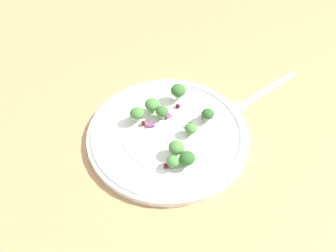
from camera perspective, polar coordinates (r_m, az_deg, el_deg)
The scene contains 21 objects.
ground_plane at distance 61.66cm, azimuth -2.62°, elevation -1.86°, with size 180.00×180.00×2.00cm, color tan.
plate at distance 59.76cm, azimuth 0.00°, elevation -1.19°, with size 27.89×27.89×1.70cm.
dressing_pool at distance 59.43cm, azimuth 0.00°, elevation -0.91°, with size 16.18×16.18×0.20cm, color white.
broccoli_floret_0 at distance 63.41cm, azimuth 1.70°, elevation 5.83°, with size 2.80×2.80×2.84cm.
broccoli_floret_1 at distance 59.68cm, azimuth -5.15°, elevation 2.07°, with size 2.46×2.46×2.49cm.
broccoli_floret_2 at distance 53.44cm, azimuth 0.32°, elevation -6.06°, with size 2.02×2.02×2.05cm.
broccoli_floret_3 at distance 61.13cm, azimuth -2.61°, elevation 3.53°, with size 2.68×2.68×2.71cm.
broccoli_floret_4 at distance 60.18cm, azimuth 6.60°, elevation 1.95°, with size 2.21×2.21×2.24cm.
broccoli_floret_5 at distance 60.17cm, azimuth -0.99°, elevation 2.38°, with size 2.25×2.25×2.28cm.
broccoli_floret_6 at distance 53.71cm, azimuth 3.17°, elevation -5.36°, with size 2.52×2.52×2.55cm.
broccoli_floret_7 at distance 54.70cm, azimuth 1.40°, elevation -3.59°, with size 2.57×2.57×2.60cm.
broccoli_floret_8 at distance 57.93cm, azimuth 3.78°, elevation -0.42°, with size 2.12×2.12×2.15cm.
cranberry_0 at distance 59.99cm, azimuth -4.07°, elevation 0.50°, with size 0.81×0.81×0.81cm, color maroon.
cranberry_1 at distance 54.21cm, azimuth -0.34°, elevation -6.59°, with size 0.87×0.87×0.87cm, color maroon.
cranberry_2 at distance 59.49cm, azimuth 3.65°, elevation 0.34°, with size 0.82×0.82×0.82cm, color #4C0A14.
cranberry_3 at distance 63.05cm, azimuth 1.62°, elevation 3.30°, with size 0.84×0.84×0.84cm, color #4C0A14.
cranberry_4 at distance 61.63cm, azimuth -5.48°, elevation 2.00°, with size 0.97×0.97×0.97cm, color maroon.
onion_bit_0 at distance 59.95cm, azimuth -2.98°, elevation 0.21°, with size 0.99×1.30×0.41cm, color #843D75.
onion_bit_1 at distance 61.42cm, azimuth -0.10°, elevation 1.83°, with size 1.02×1.30×0.44cm, color #934C84.
onion_bit_2 at distance 61.65cm, azimuth 6.00°, elevation 1.83°, with size 0.91×1.06×0.49cm, color #A35B93.
fork at distance 70.05cm, azimuth 14.96°, elevation 5.14°, with size 18.47×6.34×0.50cm.
Camera 1 is at (-13.40, -37.72, 45.90)cm, focal length 36.93 mm.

